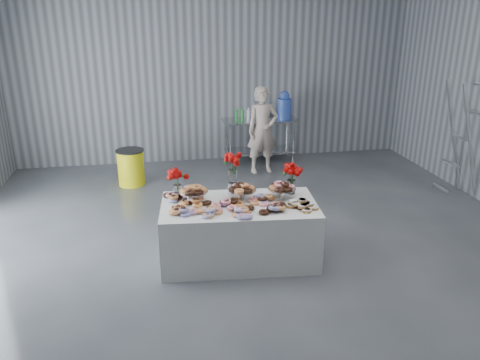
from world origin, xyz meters
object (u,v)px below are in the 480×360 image
object	(u,v)px
prep_table	(260,133)
person	(263,130)
water_jug	(284,106)
display_table	(239,232)
stepladder	(461,138)
trash_barrel	(131,167)

from	to	relation	value
prep_table	person	xyz separation A→B (m)	(-0.09, -0.62, 0.21)
prep_table	water_jug	xyz separation A→B (m)	(0.50, -0.00, 0.53)
display_table	prep_table	size ratio (longest dim) A/B	1.27
prep_table	stepladder	distance (m)	3.74
prep_table	stepladder	world-z (taller)	stepladder
display_table	trash_barrel	world-z (taller)	display_table
display_table	prep_table	distance (m)	4.05
stepladder	person	bearing A→B (deg)	149.87
prep_table	display_table	bearing A→B (deg)	-106.28
person	stepladder	bearing A→B (deg)	-35.34
water_jug	trash_barrel	world-z (taller)	water_jug
person	water_jug	bearing A→B (deg)	41.30
display_table	water_jug	bearing A→B (deg)	67.17
person	prep_table	bearing A→B (deg)	76.81
display_table	prep_table	world-z (taller)	prep_table
prep_table	person	size ratio (longest dim) A/B	0.91
display_table	trash_barrel	size ratio (longest dim) A/B	2.93
stepladder	trash_barrel	bearing A→B (deg)	165.10
water_jug	stepladder	world-z (taller)	stepladder
prep_table	person	bearing A→B (deg)	-97.99
trash_barrel	stepladder	distance (m)	5.68
display_table	water_jug	xyz separation A→B (m)	(1.63, 3.88, 0.77)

